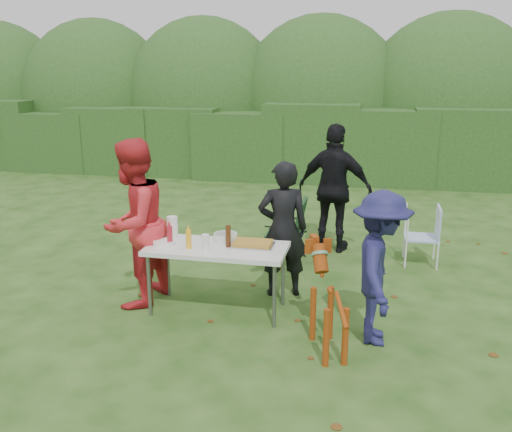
% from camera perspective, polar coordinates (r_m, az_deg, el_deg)
% --- Properties ---
extents(ground, '(80.00, 80.00, 0.00)m').
position_cam_1_polar(ground, '(5.80, -2.99, -11.20)').
color(ground, '#1E4211').
extents(hedge_row, '(22.00, 1.40, 1.70)m').
position_cam_1_polar(hedge_row, '(13.20, 5.99, 7.56)').
color(hedge_row, '#23471C').
rests_on(hedge_row, ground).
extents(shrub_backdrop, '(20.00, 2.60, 3.20)m').
position_cam_1_polar(shrub_backdrop, '(14.71, 6.76, 11.25)').
color(shrub_backdrop, '#3D6628').
rests_on(shrub_backdrop, ground).
extents(folding_table, '(1.50, 0.70, 0.74)m').
position_cam_1_polar(folding_table, '(5.85, -4.13, -3.71)').
color(folding_table, silver).
rests_on(folding_table, ground).
extents(person_cook, '(0.66, 0.53, 1.60)m').
position_cam_1_polar(person_cook, '(6.24, 2.85, -1.39)').
color(person_cook, black).
rests_on(person_cook, ground).
extents(person_red_jacket, '(0.84, 1.01, 1.87)m').
position_cam_1_polar(person_red_jacket, '(6.12, -12.76, -0.78)').
color(person_red_jacket, red).
rests_on(person_red_jacket, ground).
extents(person_black_puffy, '(1.16, 0.70, 1.85)m').
position_cam_1_polar(person_black_puffy, '(7.85, 8.30, 2.87)').
color(person_black_puffy, black).
rests_on(person_black_puffy, ground).
extents(child, '(0.58, 0.98, 1.50)m').
position_cam_1_polar(child, '(5.30, 12.91, -5.37)').
color(child, '#1E1E50').
rests_on(child, ground).
extents(dog, '(0.71, 1.07, 0.95)m').
position_cam_1_polar(dog, '(5.11, 7.70, -9.28)').
color(dog, '#84340D').
rests_on(dog, ground).
extents(camping_chair, '(0.58, 0.58, 0.90)m').
position_cam_1_polar(camping_chair, '(7.42, 3.07, -1.51)').
color(camping_chair, '#193A1C').
rests_on(camping_chair, ground).
extents(lawn_chair, '(0.48, 0.48, 0.82)m').
position_cam_1_polar(lawn_chair, '(7.67, 17.02, -1.93)').
color(lawn_chair, '#4D7AB8').
rests_on(lawn_chair, ground).
extents(food_tray, '(0.45, 0.30, 0.02)m').
position_cam_1_polar(food_tray, '(5.82, -0.35, -3.10)').
color(food_tray, '#B7B7BA').
rests_on(food_tray, folding_table).
extents(focaccia_bread, '(0.40, 0.26, 0.04)m').
position_cam_1_polar(focaccia_bread, '(5.81, -0.35, -2.84)').
color(focaccia_bread, '#B3802B').
rests_on(focaccia_bread, food_tray).
extents(mustard_bottle, '(0.06, 0.06, 0.20)m').
position_cam_1_polar(mustard_bottle, '(5.77, -7.10, -2.45)').
color(mustard_bottle, yellow).
rests_on(mustard_bottle, folding_table).
extents(ketchup_bottle, '(0.06, 0.06, 0.22)m').
position_cam_1_polar(ketchup_bottle, '(5.88, -9.07, -2.09)').
color(ketchup_bottle, '#B21D2D').
rests_on(ketchup_bottle, folding_table).
extents(beer_bottle, '(0.06, 0.06, 0.24)m').
position_cam_1_polar(beer_bottle, '(5.78, -2.95, -2.13)').
color(beer_bottle, '#47230F').
rests_on(beer_bottle, folding_table).
extents(paper_towel_roll, '(0.12, 0.12, 0.26)m').
position_cam_1_polar(paper_towel_roll, '(6.10, -8.79, -1.25)').
color(paper_towel_roll, white).
rests_on(paper_towel_roll, folding_table).
extents(cup_stack, '(0.08, 0.08, 0.18)m').
position_cam_1_polar(cup_stack, '(5.67, -5.34, -2.84)').
color(cup_stack, white).
rests_on(cup_stack, folding_table).
extents(pasta_bowl, '(0.26, 0.26, 0.10)m').
position_cam_1_polar(pasta_bowl, '(5.96, -3.23, -2.28)').
color(pasta_bowl, silver).
rests_on(pasta_bowl, folding_table).
extents(plate_stack, '(0.24, 0.24, 0.05)m').
position_cam_1_polar(plate_stack, '(5.93, -9.63, -2.83)').
color(plate_stack, white).
rests_on(plate_stack, folding_table).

